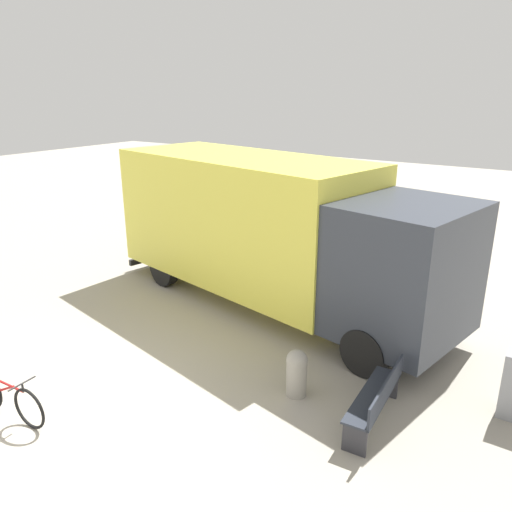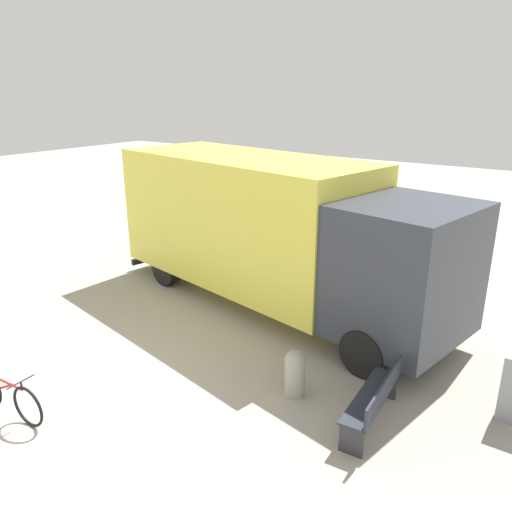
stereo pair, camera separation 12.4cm
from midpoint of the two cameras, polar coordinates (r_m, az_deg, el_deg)
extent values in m
plane|color=#A8A091|center=(8.62, -22.70, -16.35)|extent=(60.00, 60.00, 0.00)
cube|color=#EAE04C|center=(11.69, -1.00, 4.42)|extent=(6.68, 3.74, 2.86)
cube|color=#333842|center=(9.30, 16.98, -1.59)|extent=(2.49, 2.80, 2.43)
cube|color=black|center=(14.55, -9.65, 0.37)|extent=(0.57, 2.39, 0.16)
cylinder|color=black|center=(10.68, 19.32, -6.23)|extent=(0.91, 0.45, 0.87)
cylinder|color=black|center=(8.91, 12.65, -10.72)|extent=(0.91, 0.45, 0.87)
cylinder|color=black|center=(14.03, -2.52, 0.79)|extent=(0.91, 0.45, 0.87)
cylinder|color=black|center=(12.74, -9.99, -1.37)|extent=(0.91, 0.45, 0.87)
cube|color=#282D38|center=(7.77, 13.49, -15.41)|extent=(0.50, 1.67, 0.04)
cube|color=#282D38|center=(7.65, 14.93, -14.71)|extent=(0.13, 1.65, 0.36)
cube|color=#2D2D33|center=(7.31, 11.34, -20.00)|extent=(0.34, 0.07, 0.43)
cube|color=#2D2D33|center=(8.53, 15.04, -14.07)|extent=(0.34, 0.07, 0.43)
torus|color=black|center=(8.26, -24.21, -15.45)|extent=(0.66, 0.08, 0.66)
cylinder|color=red|center=(8.50, -26.40, -12.74)|extent=(0.83, 0.08, 0.04)
cylinder|color=red|center=(8.61, -26.56, -13.28)|extent=(0.56, 0.07, 0.31)
cylinder|color=black|center=(8.15, -24.82, -13.32)|extent=(0.03, 0.03, 0.14)
cylinder|color=black|center=(8.11, -24.89, -12.91)|extent=(0.05, 0.44, 0.02)
cylinder|color=#9E998C|center=(8.28, 4.90, -13.70)|extent=(0.33, 0.33, 0.63)
sphere|color=#9E998C|center=(8.12, 4.96, -11.82)|extent=(0.35, 0.35, 0.35)
camera|label=1|loc=(0.06, -89.62, 0.13)|focal=35.00mm
camera|label=2|loc=(0.06, 90.38, -0.13)|focal=35.00mm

